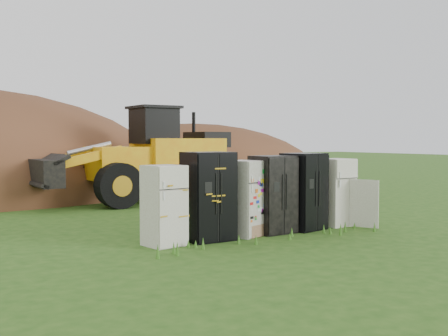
# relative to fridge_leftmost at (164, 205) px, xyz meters

# --- Properties ---
(ground) EXTENTS (120.00, 120.00, 0.00)m
(ground) POSITION_rel_fridge_leftmost_xyz_m (2.52, 0.03, -0.83)
(ground) COLOR #254D14
(ground) RESTS_ON ground
(fridge_leftmost) EXTENTS (0.82, 0.79, 1.66)m
(fridge_leftmost) POSITION_rel_fridge_leftmost_xyz_m (0.00, 0.00, 0.00)
(fridge_leftmost) COLOR white
(fridge_leftmost) RESTS_ON ground
(fridge_black_side) EXTENTS (1.01, 0.79, 1.92)m
(fridge_black_side) POSITION_rel_fridge_leftmost_xyz_m (1.08, 0.03, 0.13)
(fridge_black_side) COLOR black
(fridge_black_side) RESTS_ON ground
(fridge_sticker) EXTENTS (0.96, 0.93, 1.72)m
(fridge_sticker) POSITION_rel_fridge_leftmost_xyz_m (2.06, 0.07, 0.03)
(fridge_sticker) COLOR silver
(fridge_sticker) RESTS_ON ground
(fridge_dark_mid) EXTENTS (0.96, 0.80, 1.81)m
(fridge_dark_mid) POSITION_rel_fridge_leftmost_xyz_m (2.85, 0.04, 0.07)
(fridge_dark_mid) COLOR black
(fridge_dark_mid) RESTS_ON ground
(fridge_black_right) EXTENTS (1.06, 0.94, 1.86)m
(fridge_black_right) POSITION_rel_fridge_leftmost_xyz_m (3.77, 0.02, 0.10)
(fridge_black_right) COLOR black
(fridge_black_right) RESTS_ON ground
(fridge_open_door) EXTENTS (0.81, 0.75, 1.70)m
(fridge_open_door) POSITION_rel_fridge_leftmost_xyz_m (4.88, 0.07, 0.02)
(fridge_open_door) COLOR white
(fridge_open_door) RESTS_ON ground
(wheel_loader) EXTENTS (6.93, 2.88, 3.34)m
(wheel_loader) POSITION_rel_fridge_leftmost_xyz_m (2.47, 7.43, 0.84)
(wheel_loader) COLOR #E9B30F
(wheel_loader) RESTS_ON ground
(dirt_mound_right) EXTENTS (13.69, 10.04, 5.87)m
(dirt_mound_right) POSITION_rel_fridge_leftmost_xyz_m (7.92, 12.91, -0.83)
(dirt_mound_right) COLOR #4F2D19
(dirt_mound_right) RESTS_ON ground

